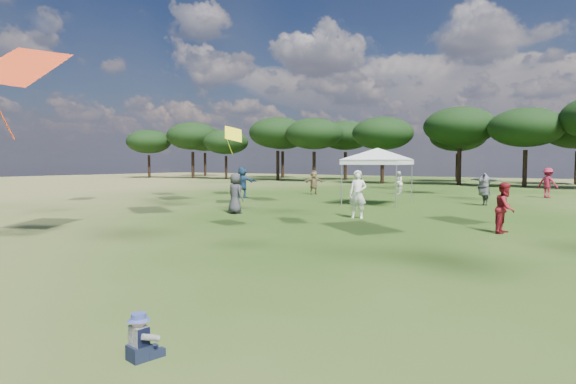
% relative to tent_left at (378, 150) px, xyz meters
% --- Properties ---
extents(tent_left, '(6.00, 6.00, 3.21)m').
position_rel_tent_left_xyz_m(tent_left, '(0.00, 0.00, 0.00)').
color(tent_left, gray).
rests_on(tent_left, ground).
extents(toddler, '(0.38, 0.41, 0.53)m').
position_rel_tent_left_xyz_m(toddler, '(5.69, -19.59, -2.55)').
color(toddler, black).
rests_on(toddler, ground).
extents(festival_crowd, '(31.15, 20.95, 1.93)m').
position_rel_tent_left_xyz_m(festival_crowd, '(4.96, 2.42, -1.92)').
color(festival_crowd, white).
rests_on(festival_crowd, ground).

